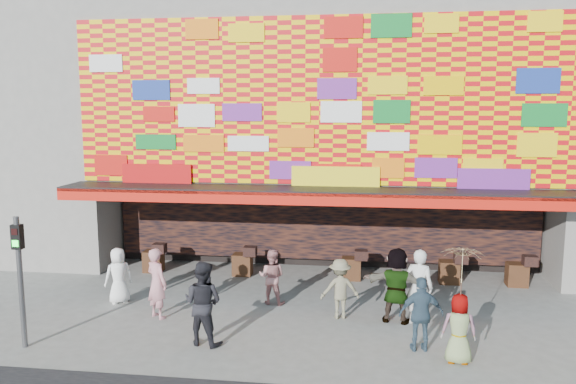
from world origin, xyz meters
name	(u,v)px	position (x,y,z in m)	size (l,w,h in m)	color
ground	(305,335)	(0.00, 0.00, 0.00)	(90.00, 90.00, 0.00)	slate
shop_building	(328,112)	(0.00, 8.18, 5.23)	(15.20, 9.40, 10.00)	gray
signal_left	(20,267)	(-6.20, -1.50, 1.86)	(0.22, 0.20, 3.00)	#59595B
ped_a	(119,276)	(-5.33, 1.58, 0.78)	(0.76, 0.49, 1.55)	white
ped_b	(157,283)	(-3.87, 0.64, 0.92)	(0.67, 0.44, 1.83)	#C7818A
ped_c	(203,303)	(-2.25, -0.78, 0.97)	(0.94, 0.73, 1.94)	black
ped_d	(340,289)	(0.78, 1.24, 0.77)	(1.00, 0.58, 1.55)	#797458
ped_e	(421,314)	(2.64, -0.50, 0.84)	(0.99, 0.41, 1.69)	#384F62
ped_f	(397,285)	(2.19, 1.14, 0.96)	(1.78, 0.57, 1.92)	gray
ped_g	(459,329)	(3.37, -1.03, 0.75)	(0.73, 0.48, 1.50)	gray
ped_h	(419,287)	(2.74, 1.08, 0.96)	(0.70, 0.46, 1.92)	silver
ped_i	(272,277)	(-1.13, 2.07, 0.77)	(0.74, 0.58, 1.53)	tan
parasol	(462,266)	(3.37, -1.03, 2.11)	(1.18, 1.19, 1.76)	beige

